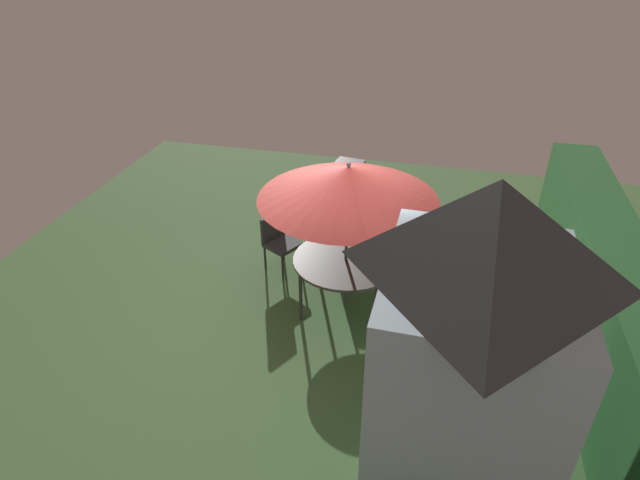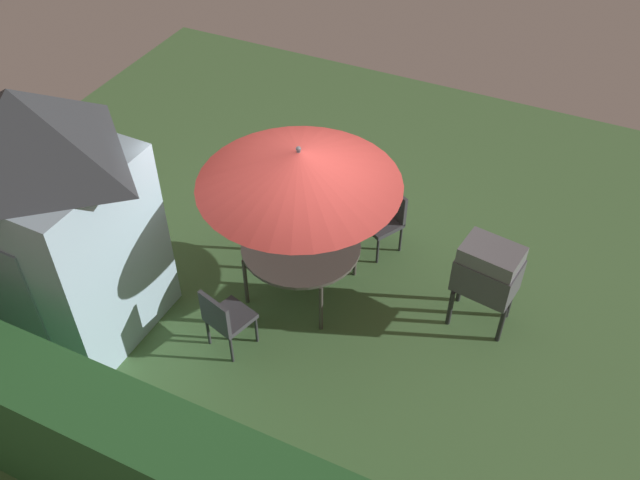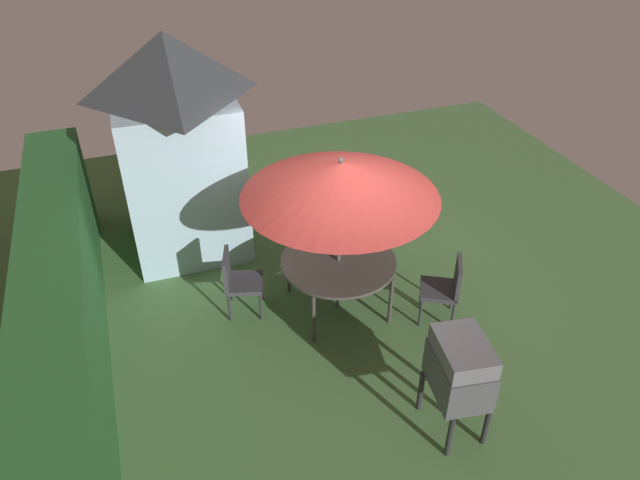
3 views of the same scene
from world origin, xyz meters
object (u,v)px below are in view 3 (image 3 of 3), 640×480
(garden_shed, at_px, (178,143))
(potted_plant_by_shed, at_px, (182,178))
(patio_umbrella, at_px, (340,180))
(chair_far_side, at_px, (237,279))
(bbq_grill, at_px, (460,369))
(patio_table, at_px, (338,263))
(chair_near_shed, at_px, (446,286))

(garden_shed, height_order, potted_plant_by_shed, garden_shed)
(patio_umbrella, xyz_separation_m, chair_far_side, (0.36, 1.24, -1.40))
(bbq_grill, relative_size, potted_plant_by_shed, 1.64)
(patio_table, height_order, potted_plant_by_shed, patio_table)
(garden_shed, bearing_deg, chair_near_shed, -136.65)
(potted_plant_by_shed, bearing_deg, chair_far_side, -175.73)
(patio_umbrella, bearing_deg, potted_plant_by_shed, 22.65)
(garden_shed, xyz_separation_m, patio_table, (-2.27, -1.57, -0.90))
(chair_far_side, height_order, potted_plant_by_shed, chair_far_side)
(patio_table, distance_m, chair_near_shed, 1.38)
(bbq_grill, bearing_deg, chair_far_side, 33.31)
(patio_umbrella, relative_size, chair_near_shed, 2.62)
(patio_umbrella, distance_m, chair_far_side, 1.90)
(garden_shed, distance_m, patio_table, 2.90)
(patio_umbrella, xyz_separation_m, potted_plant_by_shed, (3.54, 1.48, -1.53))
(potted_plant_by_shed, bearing_deg, patio_umbrella, -157.35)
(potted_plant_by_shed, bearing_deg, bbq_grill, -161.49)
(garden_shed, bearing_deg, chair_far_side, -170.21)
(garden_shed, xyz_separation_m, chair_near_shed, (-2.93, -2.77, -1.09))
(bbq_grill, distance_m, chair_far_side, 3.08)
(patio_table, xyz_separation_m, bbq_grill, (-2.20, -0.44, 0.14))
(garden_shed, height_order, patio_umbrella, garden_shed)
(patio_table, xyz_separation_m, chair_far_side, (0.36, 1.24, -0.19))
(patio_table, height_order, patio_umbrella, patio_umbrella)
(patio_table, relative_size, potted_plant_by_shed, 2.02)
(garden_shed, xyz_separation_m, patio_umbrella, (-2.27, -1.57, 0.31))
(chair_far_side, relative_size, potted_plant_by_shed, 1.23)
(bbq_grill, bearing_deg, patio_table, 11.41)
(chair_far_side, bearing_deg, patio_table, -106.30)
(patio_table, xyz_separation_m, potted_plant_by_shed, (3.54, 1.48, -0.32))
(chair_near_shed, bearing_deg, potted_plant_by_shed, 32.50)
(garden_shed, distance_m, potted_plant_by_shed, 1.76)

